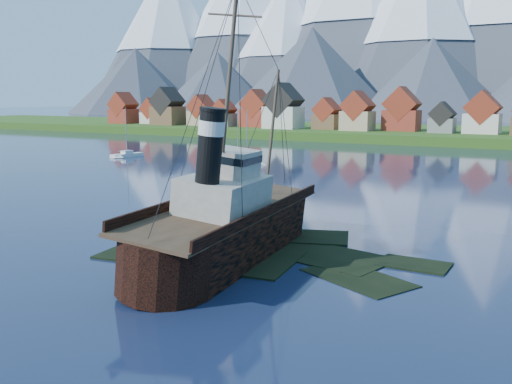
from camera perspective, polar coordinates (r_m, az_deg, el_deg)
The scene contains 9 objects.
ground at distance 53.55m, azimuth -1.70°, elevation -6.34°, with size 1400.00×1400.00×0.00m, color #15203D.
shoal at distance 54.58m, azimuth 1.09°, elevation -6.42°, with size 31.71×21.24×1.14m.
shore_bank at distance 216.06m, azimuth 22.72°, elevation 4.84°, with size 600.00×80.00×3.20m, color #254413.
seawall at distance 178.53m, azimuth 21.14°, elevation 4.12°, with size 600.00×2.50×2.00m, color #3F3D38.
town at distance 205.15m, azimuth 12.95°, elevation 7.64°, with size 250.96×16.69×17.30m.
tugboat_wreck at distance 53.13m, azimuth -2.11°, elevation -2.98°, with size 7.35×31.68×25.11m.
sailboat_a at distance 121.57m, azimuth -0.88°, elevation 2.68°, with size 4.43×10.57×12.54m.
sailboat_b at distance 145.99m, azimuth -12.77°, elevation 3.59°, with size 3.71×9.08×12.80m.
sailboat_c at distance 149.48m, azimuth -1.85°, elevation 3.94°, with size 5.60×9.75×12.27m.
Camera 1 is at (27.05, -43.87, 14.55)m, focal length 40.00 mm.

